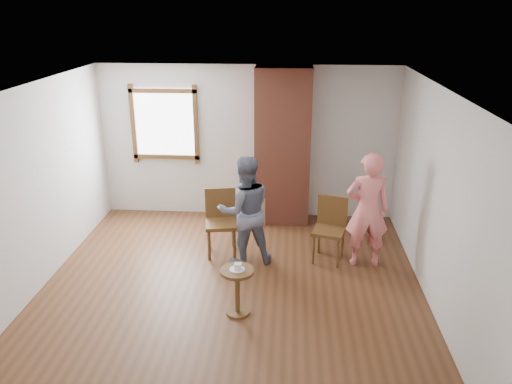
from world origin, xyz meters
TOP-DOWN VIEW (x-y plane):
  - ground at (0.00, 0.00)m, footprint 5.50×5.50m
  - room_shell at (-0.06, 0.61)m, footprint 5.04×5.52m
  - brick_chimney at (0.60, 2.50)m, footprint 0.90×0.50m
  - stoneware_crock at (0.21, 2.40)m, footprint 0.39×0.39m
  - dark_pot at (-0.12, 2.40)m, footprint 0.20×0.20m
  - dining_chair_left at (-0.27, 1.28)m, footprint 0.52×0.52m
  - dining_chair_right at (1.33, 1.18)m, footprint 0.53×0.53m
  - side_table at (0.14, -0.32)m, footprint 0.40×0.40m
  - cake_plate at (0.14, -0.32)m, footprint 0.18×0.18m
  - cake_slice at (0.15, -0.32)m, footprint 0.08×0.07m
  - man at (0.12, 0.98)m, footprint 0.92×0.81m
  - person_pink at (1.81, 1.03)m, footprint 0.62×0.41m

SIDE VIEW (x-z plane):
  - ground at x=0.00m, z-range 0.00..0.00m
  - dark_pot at x=-0.12m, z-range 0.00..0.16m
  - stoneware_crock at x=0.21m, z-range 0.00..0.50m
  - side_table at x=0.14m, z-range 0.10..0.70m
  - dining_chair_right at x=1.33m, z-range 0.06..0.98m
  - dining_chair_left at x=-0.27m, z-range 0.06..1.03m
  - cake_plate at x=0.14m, z-range 0.60..0.61m
  - cake_slice at x=0.15m, z-range 0.61..0.67m
  - man at x=0.12m, z-range 0.00..1.59m
  - person_pink at x=1.81m, z-range 0.00..1.66m
  - brick_chimney at x=0.60m, z-range 0.00..2.60m
  - room_shell at x=-0.06m, z-range 0.50..3.12m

